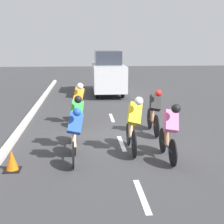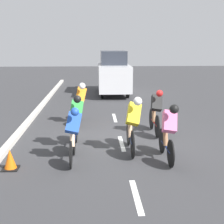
# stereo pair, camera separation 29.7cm
# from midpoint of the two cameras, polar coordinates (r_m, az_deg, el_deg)

# --- Properties ---
(ground_plane) EXTENTS (60.00, 60.00, 0.00)m
(ground_plane) POSITION_cam_midpoint_polar(r_m,az_deg,el_deg) (9.61, 2.42, -4.89)
(ground_plane) COLOR #38383A
(lane_stripe_near) EXTENTS (0.12, 1.40, 0.01)m
(lane_stripe_near) POSITION_cam_midpoint_polar(r_m,az_deg,el_deg) (6.22, 5.87, -15.06)
(lane_stripe_near) COLOR white
(lane_stripe_near) RESTS_ON ground
(lane_stripe_mid) EXTENTS (0.12, 1.40, 0.01)m
(lane_stripe_mid) POSITION_cam_midpoint_polar(r_m,az_deg,el_deg) (9.15, 2.72, -5.78)
(lane_stripe_mid) COLOR white
(lane_stripe_mid) RESTS_ON ground
(lane_stripe_far) EXTENTS (0.12, 1.40, 0.01)m
(lane_stripe_far) POSITION_cam_midpoint_polar(r_m,az_deg,el_deg) (12.22, 1.17, -1.06)
(lane_stripe_far) COLOR white
(lane_stripe_far) RESTS_ON ground
(curb) EXTENTS (0.20, 30.05, 0.14)m
(curb) POSITION_cam_midpoint_polar(r_m,az_deg,el_deg) (9.36, -17.24, -5.49)
(curb) COLOR beige
(curb) RESTS_ON ground
(cyclist_yellow) EXTENTS (0.45, 1.73, 1.55)m
(cyclist_yellow) POSITION_cam_midpoint_polar(r_m,az_deg,el_deg) (8.25, 4.82, -2.04)
(cyclist_yellow) COLOR black
(cyclist_yellow) RESTS_ON ground
(cyclist_orange) EXTENTS (0.45, 1.64, 1.52)m
(cyclist_orange) POSITION_cam_midpoint_polar(r_m,az_deg,el_deg) (11.22, -5.07, 1.89)
(cyclist_orange) COLOR black
(cyclist_orange) RESTS_ON ground
(cyclist_blue) EXTENTS (0.42, 1.66, 1.41)m
(cyclist_blue) POSITION_cam_midpoint_polar(r_m,az_deg,el_deg) (7.66, -6.03, -3.78)
(cyclist_blue) COLOR black
(cyclist_blue) RESTS_ON ground
(cyclist_black) EXTENTS (0.40, 1.71, 1.47)m
(cyclist_black) POSITION_cam_midpoint_polar(r_m,az_deg,el_deg) (10.03, 8.83, 0.18)
(cyclist_black) COLOR black
(cyclist_black) RESTS_ON ground
(cyclist_pink) EXTENTS (0.40, 1.64, 1.48)m
(cyclist_pink) POSITION_cam_midpoint_polar(r_m,az_deg,el_deg) (7.79, 11.38, -3.32)
(cyclist_pink) COLOR black
(cyclist_pink) RESTS_ON ground
(cyclist_green) EXTENTS (0.42, 1.74, 1.54)m
(cyclist_green) POSITION_cam_midpoint_polar(r_m,az_deg,el_deg) (8.55, -5.63, -1.60)
(cyclist_green) COLOR black
(cyclist_green) RESTS_ON ground
(support_car) EXTENTS (1.70, 4.35, 2.44)m
(support_car) POSITION_cam_midpoint_polar(r_m,az_deg,el_deg) (17.83, 0.72, 7.15)
(support_car) COLOR black
(support_car) RESTS_ON ground
(traffic_cone) EXTENTS (0.36, 0.36, 0.49)m
(traffic_cone) POSITION_cam_midpoint_polar(r_m,az_deg,el_deg) (7.62, -17.08, -8.32)
(traffic_cone) COLOR black
(traffic_cone) RESTS_ON ground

